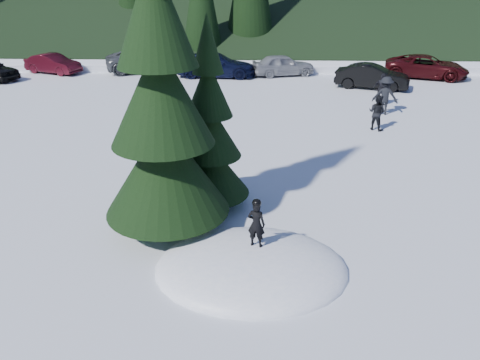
{
  "coord_description": "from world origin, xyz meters",
  "views": [
    {
      "loc": [
        0.02,
        -9.0,
        6.35
      ],
      "look_at": [
        -0.34,
        2.55,
        1.1
      ],
      "focal_mm": 35.0,
      "sensor_mm": 36.0,
      "label": 1
    }
  ],
  "objects_px": {
    "car_1": "(53,64)",
    "spruce_tall": "(161,107)",
    "child_skier": "(256,224)",
    "car_4": "(283,65)",
    "adult_0": "(377,112)",
    "car_5": "(372,76)",
    "spruce_short": "(210,137)",
    "adult_1": "(382,90)",
    "car_3": "(215,65)",
    "adult_2": "(385,96)",
    "car_2": "(148,60)",
    "car_6": "(427,67)"
  },
  "relations": [
    {
      "from": "spruce_short",
      "to": "adult_0",
      "type": "relative_size",
      "value": 3.54
    },
    {
      "from": "spruce_short",
      "to": "car_1",
      "type": "relative_size",
      "value": 1.41
    },
    {
      "from": "adult_0",
      "to": "car_2",
      "type": "distance_m",
      "value": 17.22
    },
    {
      "from": "car_1",
      "to": "car_4",
      "type": "relative_size",
      "value": 0.96
    },
    {
      "from": "car_4",
      "to": "car_5",
      "type": "relative_size",
      "value": 0.96
    },
    {
      "from": "car_3",
      "to": "child_skier",
      "type": "bearing_deg",
      "value": -171.11
    },
    {
      "from": "spruce_short",
      "to": "car_4",
      "type": "relative_size",
      "value": 1.35
    },
    {
      "from": "adult_0",
      "to": "adult_1",
      "type": "bearing_deg",
      "value": -68.66
    },
    {
      "from": "child_skier",
      "to": "car_1",
      "type": "bearing_deg",
      "value": -40.66
    },
    {
      "from": "adult_0",
      "to": "car_1",
      "type": "relative_size",
      "value": 0.4
    },
    {
      "from": "adult_0",
      "to": "car_4",
      "type": "distance_m",
      "value": 11.5
    },
    {
      "from": "car_5",
      "to": "adult_1",
      "type": "bearing_deg",
      "value": -166.81
    },
    {
      "from": "car_1",
      "to": "car_2",
      "type": "relative_size",
      "value": 0.7
    },
    {
      "from": "child_skier",
      "to": "car_1",
      "type": "xyz_separation_m",
      "value": [
        -13.33,
        21.4,
        -0.42
      ]
    },
    {
      "from": "car_1",
      "to": "car_2",
      "type": "xyz_separation_m",
      "value": [
        6.11,
        0.76,
        0.13
      ]
    },
    {
      "from": "car_2",
      "to": "car_4",
      "type": "bearing_deg",
      "value": -112.19
    },
    {
      "from": "car_1",
      "to": "spruce_short",
      "type": "bearing_deg",
      "value": -125.78
    },
    {
      "from": "spruce_tall",
      "to": "adult_1",
      "type": "distance_m",
      "value": 15.43
    },
    {
      "from": "spruce_short",
      "to": "car_5",
      "type": "xyz_separation_m",
      "value": [
        7.95,
        14.86,
        -1.42
      ]
    },
    {
      "from": "car_5",
      "to": "car_4",
      "type": "bearing_deg",
      "value": 74.4
    },
    {
      "from": "spruce_tall",
      "to": "car_1",
      "type": "relative_size",
      "value": 2.27
    },
    {
      "from": "child_skier",
      "to": "adult_0",
      "type": "xyz_separation_m",
      "value": [
        5.13,
        10.16,
        -0.28
      ]
    },
    {
      "from": "spruce_tall",
      "to": "car_4",
      "type": "height_order",
      "value": "spruce_tall"
    },
    {
      "from": "car_6",
      "to": "car_4",
      "type": "bearing_deg",
      "value": 106.69
    },
    {
      "from": "adult_0",
      "to": "car_3",
      "type": "height_order",
      "value": "adult_0"
    },
    {
      "from": "spruce_tall",
      "to": "child_skier",
      "type": "relative_size",
      "value": 7.64
    },
    {
      "from": "adult_2",
      "to": "car_6",
      "type": "height_order",
      "value": "adult_2"
    },
    {
      "from": "spruce_short",
      "to": "child_skier",
      "type": "height_order",
      "value": "spruce_short"
    },
    {
      "from": "adult_0",
      "to": "child_skier",
      "type": "bearing_deg",
      "value": 101.17
    },
    {
      "from": "car_1",
      "to": "car_6",
      "type": "relative_size",
      "value": 0.76
    },
    {
      "from": "adult_1",
      "to": "car_2",
      "type": "height_order",
      "value": "adult_1"
    },
    {
      "from": "adult_0",
      "to": "car_3",
      "type": "xyz_separation_m",
      "value": [
        -7.71,
        10.52,
        -0.02
      ]
    },
    {
      "from": "adult_0",
      "to": "car_1",
      "type": "height_order",
      "value": "adult_0"
    },
    {
      "from": "car_1",
      "to": "spruce_tall",
      "type": "bearing_deg",
      "value": -129.82
    },
    {
      "from": "car_1",
      "to": "child_skier",
      "type": "bearing_deg",
      "value": -126.95
    },
    {
      "from": "car_2",
      "to": "car_3",
      "type": "height_order",
      "value": "car_2"
    },
    {
      "from": "child_skier",
      "to": "spruce_tall",
      "type": "bearing_deg",
      "value": -16.39
    },
    {
      "from": "car_2",
      "to": "car_3",
      "type": "relative_size",
      "value": 1.07
    },
    {
      "from": "adult_2",
      "to": "car_2",
      "type": "bearing_deg",
      "value": -19.72
    },
    {
      "from": "car_1",
      "to": "car_3",
      "type": "distance_m",
      "value": 10.78
    },
    {
      "from": "car_2",
      "to": "adult_1",
      "type": "bearing_deg",
      "value": -136.55
    },
    {
      "from": "car_1",
      "to": "car_4",
      "type": "xyz_separation_m",
      "value": [
        15.07,
        -0.25,
        0.05
      ]
    },
    {
      "from": "adult_0",
      "to": "car_1",
      "type": "xyz_separation_m",
      "value": [
        -18.46,
        11.24,
        -0.13
      ]
    },
    {
      "from": "spruce_short",
      "to": "car_5",
      "type": "height_order",
      "value": "spruce_short"
    },
    {
      "from": "child_skier",
      "to": "car_5",
      "type": "distance_m",
      "value": 19.01
    },
    {
      "from": "car_2",
      "to": "car_3",
      "type": "distance_m",
      "value": 4.87
    },
    {
      "from": "car_1",
      "to": "car_5",
      "type": "distance_m",
      "value": 20.31
    },
    {
      "from": "spruce_tall",
      "to": "adult_1",
      "type": "relative_size",
      "value": 5.37
    },
    {
      "from": "adult_2",
      "to": "car_4",
      "type": "height_order",
      "value": "adult_2"
    },
    {
      "from": "spruce_tall",
      "to": "spruce_short",
      "type": "bearing_deg",
      "value": 54.46
    }
  ]
}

